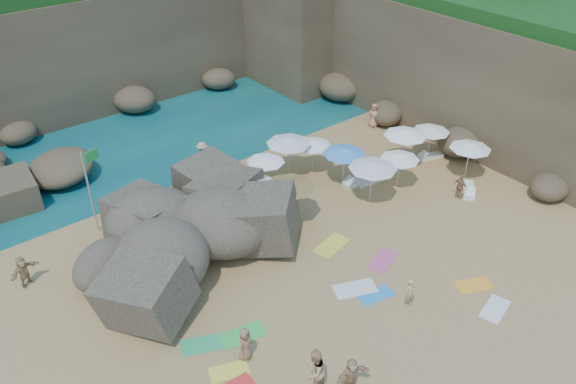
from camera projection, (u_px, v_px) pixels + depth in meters
ground at (295, 270)px, 25.98m from camera, size 120.00×120.00×0.00m
seawater at (62, 79)px, 45.59m from camera, size 120.00×120.00×0.00m
cliff_back at (101, 41)px, 41.18m from camera, size 44.00×8.00×8.00m
cliff_right at (434, 54)px, 38.94m from camera, size 8.00×30.00×8.00m
cliff_corner at (302, 20)px, 45.74m from camera, size 10.00×12.00×8.00m
rock_outcrop at (189, 260)px, 26.64m from camera, size 9.28×7.88×3.20m
flag_pole at (90, 181)px, 27.06m from camera, size 0.87×0.30×4.56m
parasol_0 at (282, 193)px, 28.29m from camera, size 2.00×2.00×1.89m
parasol_1 at (289, 140)px, 31.93m from camera, size 2.60×2.60×2.45m
parasol_2 at (406, 133)px, 32.83m from camera, size 2.55×2.55×2.41m
parasol_3 at (313, 143)px, 32.46m from camera, size 2.17×2.17×2.05m
parasol_4 at (432, 129)px, 33.79m from camera, size 2.25×2.25×2.13m
parasol_5 at (266, 159)px, 30.91m from camera, size 2.15×2.15×2.03m
parasol_6 at (290, 183)px, 28.04m from camera, size 2.64×2.64×2.49m
parasol_7 at (373, 165)px, 29.57m from camera, size 2.62×2.62×2.47m
parasol_8 at (471, 146)px, 31.83m from camera, size 2.35×2.35×2.23m
parasol_9 at (258, 183)px, 28.45m from camera, size 2.37×2.37×2.24m
parasol_10 at (344, 151)px, 31.21m from camera, size 2.42×2.42×2.29m
parasol_11 at (400, 156)px, 31.04m from camera, size 2.21×2.21×2.09m
lounger_0 at (243, 217)px, 29.31m from camera, size 2.00×1.55×0.30m
lounger_1 at (358, 181)px, 32.22m from camera, size 1.88×0.80×0.28m
lounger_2 at (405, 162)px, 34.14m from camera, size 1.75×1.27×0.26m
lounger_3 at (370, 180)px, 32.35m from camera, size 1.85×0.84×0.28m
lounger_4 at (431, 156)px, 34.71m from camera, size 1.66×1.05×0.25m
lounger_5 at (469, 190)px, 31.47m from camera, size 1.74×1.55×0.27m
towel_3 at (203, 344)px, 22.27m from camera, size 1.98×1.53×0.03m
towel_4 at (229, 371)px, 21.17m from camera, size 1.67×1.24×0.03m
towel_5 at (355, 289)px, 24.94m from camera, size 2.12×1.62×0.03m
towel_8 at (376, 295)px, 24.61m from camera, size 1.66×1.02×0.03m
towel_9 at (383, 261)px, 26.54m from camera, size 2.02×1.49×0.03m
towel_10 at (474, 285)px, 25.14m from camera, size 1.88×1.45×0.03m
towel_11 at (243, 335)px, 22.68m from camera, size 1.97×1.25×0.03m
towel_12 at (332, 245)px, 27.52m from camera, size 2.08×1.35×0.03m
towel_13 at (495, 309)px, 23.91m from camera, size 1.81×1.20×0.03m
person_stand_1 at (315, 371)px, 20.02m from camera, size 1.12×0.99×1.93m
person_stand_2 at (203, 156)px, 33.08m from camera, size 1.22×1.15×1.84m
person_stand_3 at (460, 187)px, 30.63m from camera, size 0.38×0.88×1.49m
person_stand_4 at (374, 116)px, 37.89m from camera, size 0.92×0.88×1.69m
person_stand_5 at (24, 271)px, 24.79m from camera, size 1.48×0.91×1.54m
person_lie_2 at (246, 354)px, 21.61m from camera, size 1.31×1.67×0.40m
person_lie_4 at (408, 303)px, 23.98m from camera, size 0.76×1.48×0.34m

